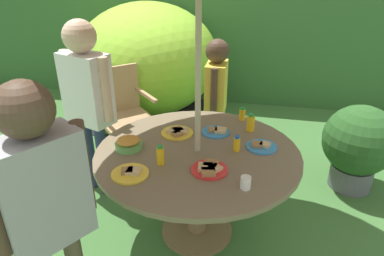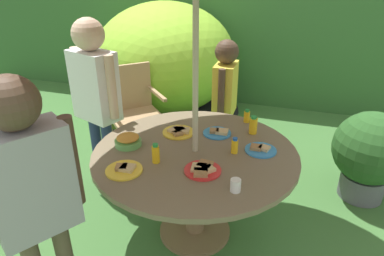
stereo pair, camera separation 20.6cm
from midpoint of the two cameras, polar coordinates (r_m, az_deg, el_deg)
ground_plane at (r=2.64m, az=2.80°, el=-17.10°), size 10.00×10.00×0.02m
hedge_backdrop at (r=4.99m, az=12.58°, el=15.90°), size 9.00×0.70×1.97m
garden_table at (r=2.30m, az=3.10°, el=-6.77°), size 1.34×1.34×0.69m
wooden_chair at (r=3.43m, az=-8.15°, el=3.55°), size 0.67×0.67×0.90m
dome_tent at (r=4.47m, az=-3.17°, el=11.46°), size 2.08×2.08×1.39m
potted_plant at (r=3.14m, az=29.31°, el=-3.62°), size 0.59×0.59×0.76m
child_in_yellow_shirt at (r=3.09m, az=7.49°, el=6.42°), size 0.21×0.42×1.22m
child_in_white_shirt at (r=2.78m, az=-13.93°, el=6.81°), size 0.46×0.32×1.44m
child_in_grey_shirt at (r=1.68m, az=-22.29°, el=-8.51°), size 0.36×0.41×1.40m
snack_bowl at (r=2.30m, az=-8.15°, el=-2.12°), size 0.18×0.18×0.08m
plate_mid_right at (r=2.45m, az=6.71°, el=-0.80°), size 0.20×0.20×0.03m
plate_near_right at (r=2.29m, az=13.92°, el=-3.56°), size 0.21×0.21×0.03m
plate_far_left at (r=2.45m, az=0.16°, el=-0.65°), size 0.23×0.23×0.03m
plate_center_back at (r=2.02m, az=4.75°, el=-6.99°), size 0.22×0.22×0.03m
plate_back_edge at (r=2.04m, az=-8.42°, el=-6.94°), size 0.22×0.22×0.03m
juice_bottle_near_left at (r=2.21m, az=9.81°, el=-3.01°), size 0.04×0.04×0.11m
juice_bottle_far_right at (r=2.08m, az=-3.27°, el=-4.37°), size 0.05×0.05×0.13m
juice_bottle_center_front at (r=2.49m, az=12.55°, el=0.40°), size 0.06×0.06×0.13m
juice_bottle_mid_left at (r=2.66m, az=11.35°, el=1.90°), size 0.05×0.05×0.10m
cup_near at (r=1.87m, az=10.49°, el=-9.50°), size 0.06×0.06×0.07m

